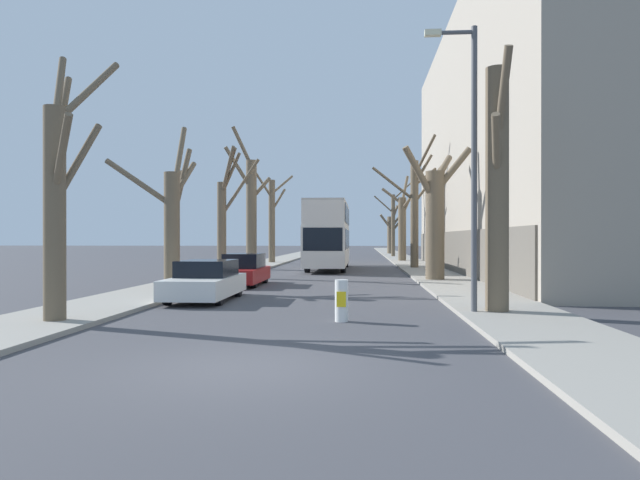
% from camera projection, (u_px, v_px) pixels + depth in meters
% --- Properties ---
extents(ground_plane, '(300.00, 300.00, 0.00)m').
position_uv_depth(ground_plane, '(245.00, 368.00, 9.14)').
color(ground_plane, '#424247').
extents(sidewalk_left, '(2.91, 120.00, 0.12)m').
position_uv_depth(sidewalk_left, '(287.00, 258.00, 59.44)').
color(sidewalk_left, gray).
rests_on(sidewalk_left, ground).
extents(sidewalk_right, '(2.91, 120.00, 0.12)m').
position_uv_depth(sidewalk_right, '(401.00, 258.00, 58.57)').
color(sidewalk_right, gray).
rests_on(sidewalk_right, ground).
extents(building_facade_right, '(10.08, 34.93, 15.78)m').
position_uv_depth(building_facade_right, '(535.00, 143.00, 34.48)').
color(building_facade_right, '#9E9384').
rests_on(building_facade_right, ground).
extents(street_tree_left_0, '(1.58, 2.92, 6.81)m').
position_uv_depth(street_tree_left_0, '(58.00, 194.00, 13.74)').
color(street_tree_left_0, brown).
rests_on(street_tree_left_0, ground).
extents(street_tree_left_1, '(3.22, 2.52, 6.72)m').
position_uv_depth(street_tree_left_1, '(172.00, 217.00, 22.42)').
color(street_tree_left_1, brown).
rests_on(street_tree_left_1, ground).
extents(street_tree_left_2, '(2.22, 2.11, 6.76)m').
position_uv_depth(street_tree_left_2, '(224.00, 218.00, 30.08)').
color(street_tree_left_2, brown).
rests_on(street_tree_left_2, ground).
extents(street_tree_left_3, '(2.91, 2.20, 9.53)m').
position_uv_depth(street_tree_left_3, '(251.00, 209.00, 38.17)').
color(street_tree_left_3, brown).
rests_on(street_tree_left_3, ground).
extents(street_tree_left_4, '(2.85, 3.74, 7.58)m').
position_uv_depth(street_tree_left_4, '(272.00, 218.00, 47.06)').
color(street_tree_left_4, brown).
rests_on(street_tree_left_4, ground).
extents(street_tree_right_0, '(0.76, 2.92, 6.92)m').
position_uv_depth(street_tree_right_0, '(497.00, 185.00, 15.30)').
color(street_tree_right_0, brown).
rests_on(street_tree_right_0, ground).
extents(street_tree_right_1, '(3.43, 3.46, 6.44)m').
position_uv_depth(street_tree_right_1, '(435.00, 217.00, 27.35)').
color(street_tree_right_1, brown).
rests_on(street_tree_right_1, ground).
extents(street_tree_right_2, '(5.01, 4.17, 8.64)m').
position_uv_depth(street_tree_right_2, '(415.00, 207.00, 38.54)').
color(street_tree_right_2, brown).
rests_on(street_tree_right_2, ground).
extents(street_tree_right_3, '(3.11, 3.00, 7.76)m').
position_uv_depth(street_tree_right_3, '(402.00, 224.00, 50.49)').
color(street_tree_right_3, brown).
rests_on(street_tree_right_3, ground).
extents(street_tree_right_4, '(4.75, 4.05, 8.85)m').
position_uv_depth(street_tree_right_4, '(394.00, 221.00, 62.92)').
color(street_tree_right_4, brown).
rests_on(street_tree_right_4, ground).
extents(street_tree_right_5, '(3.44, 2.08, 6.36)m').
position_uv_depth(street_tree_right_5, '(391.00, 232.00, 74.14)').
color(street_tree_right_5, brown).
rests_on(street_tree_right_5, ground).
extents(double_decker_bus, '(2.55, 11.28, 4.40)m').
position_uv_depth(double_decker_bus, '(328.00, 232.00, 37.92)').
color(double_decker_bus, silver).
rests_on(double_decker_bus, ground).
extents(parked_car_0, '(1.87, 4.47, 1.34)m').
position_uv_depth(parked_car_0, '(206.00, 281.00, 19.12)').
color(parked_car_0, silver).
rests_on(parked_car_0, ground).
extents(parked_car_1, '(1.72, 4.46, 1.41)m').
position_uv_depth(parked_car_1, '(244.00, 270.00, 25.25)').
color(parked_car_1, maroon).
rests_on(parked_car_1, ground).
extents(lamp_post, '(1.40, 0.20, 7.76)m').
position_uv_depth(lamp_post, '(470.00, 154.00, 15.27)').
color(lamp_post, '#4C4F54').
rests_on(lamp_post, ground).
extents(traffic_bollard, '(0.33, 0.34, 1.05)m').
position_uv_depth(traffic_bollard, '(341.00, 301.00, 14.21)').
color(traffic_bollard, white).
rests_on(traffic_bollard, ground).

